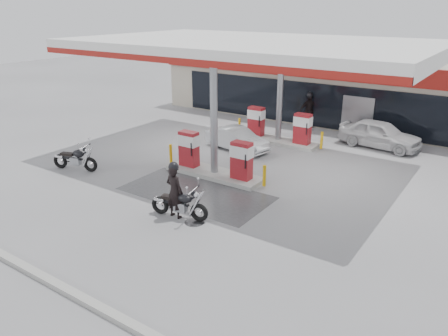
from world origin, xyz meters
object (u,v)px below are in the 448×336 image
object	(u,v)px
main_motorcycle	(180,204)
parked_car_left	(211,96)
sedan_white	(380,134)
pump_island_near	(214,160)
parked_motorcycle	(76,159)
parked_car_right	(415,126)
biker_main	(175,192)
biker_walking	(309,111)
attendant	(309,128)
hatchback_silver	(237,139)
pump_island_far	(278,130)

from	to	relation	value
main_motorcycle	parked_car_left	distance (m)	18.95
sedan_white	parked_car_left	size ratio (longest dim) A/B	1.07
pump_island_near	sedan_white	world-z (taller)	pump_island_near
parked_motorcycle	parked_car_right	xyz separation A→B (m)	(11.52, 14.26, 0.11)
parked_car_right	parked_car_left	bearing A→B (deg)	71.46
parked_motorcycle	main_motorcycle	bearing A→B (deg)	-25.89
biker_main	biker_walking	world-z (taller)	biker_walking
attendant	hatchback_silver	world-z (taller)	attendant
sedan_white	attendant	distance (m)	3.69
biker_main	main_motorcycle	bearing A→B (deg)	-164.95
parked_car_right	parked_motorcycle	bearing A→B (deg)	125.32
pump_island_far	hatchback_silver	bearing A→B (deg)	-115.11
pump_island_near	parked_car_left	size ratio (longest dim) A/B	1.31
biker_main	sedan_white	world-z (taller)	biker_main
pump_island_near	pump_island_far	size ratio (longest dim) A/B	1.00
attendant	biker_main	bearing A→B (deg)	169.24
main_motorcycle	parked_car_right	xyz separation A→B (m)	(4.57, 15.27, 0.12)
parked_motorcycle	parked_car_right	distance (m)	18.33
biker_walking	sedan_white	bearing A→B (deg)	-61.75
parked_motorcycle	biker_walking	distance (m)	13.98
hatchback_silver	attendant	bearing A→B (deg)	-26.06
parked_motorcycle	attendant	distance (m)	12.14
attendant	biker_walking	world-z (taller)	biker_walking
biker_main	hatchback_silver	bearing A→B (deg)	-71.19
pump_island_far	biker_main	bearing A→B (deg)	-83.33
biker_main	pump_island_far	bearing A→B (deg)	-81.28
pump_island_near	pump_island_far	bearing A→B (deg)	90.00
pump_island_far	main_motorcycle	world-z (taller)	pump_island_far
parked_motorcycle	parked_car_left	size ratio (longest dim) A/B	0.56
main_motorcycle	parked_motorcycle	xyz separation A→B (m)	(-6.95, 1.01, 0.01)
main_motorcycle	biker_walking	bearing A→B (deg)	83.59
sedan_white	hatchback_silver	xyz separation A→B (m)	(-5.93, -4.60, -0.13)
pump_island_near	parked_car_right	world-z (taller)	pump_island_near
biker_walking	parked_car_left	bearing A→B (deg)	123.02
biker_main	attendant	size ratio (longest dim) A/B	1.21
parked_motorcycle	biker_walking	size ratio (longest dim) A/B	1.08
attendant	parked_car_right	size ratio (longest dim) A/B	0.36
biker_walking	parked_car_right	bearing A→B (deg)	-28.90
pump_island_far	main_motorcycle	size ratio (longest dim) A/B	2.33
sedan_white	parked_car_right	world-z (taller)	sedan_white
parked_motorcycle	sedan_white	distance (m)	15.26
main_motorcycle	hatchback_silver	bearing A→B (deg)	96.40
pump_island_far	hatchback_silver	distance (m)	2.65
main_motorcycle	biker_main	world-z (taller)	biker_main
sedan_white	hatchback_silver	bearing A→B (deg)	134.16
biker_main	biker_walking	bearing A→B (deg)	-83.40
parked_car_left	parked_car_right	world-z (taller)	parked_car_right
pump_island_near	sedan_white	bearing A→B (deg)	59.63
pump_island_far	parked_car_left	size ratio (longest dim) A/B	1.31
sedan_white	attendant	xyz separation A→B (m)	(-3.49, -1.20, 0.08)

